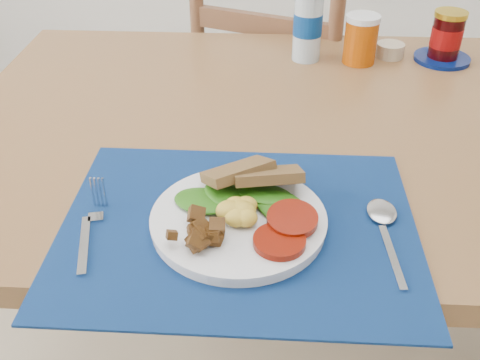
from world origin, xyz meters
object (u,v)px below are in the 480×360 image
Objects in this scene: chair_far at (277,64)px; jam_on_saucer at (446,39)px; breakfast_plate at (235,217)px; water_bottle at (308,18)px; juice_glass at (361,41)px.

chair_far reaches higher than jam_on_saucer.
chair_far is at bearing 140.33° from jam_on_saucer.
chair_far reaches higher than breakfast_plate.
water_bottle is (0.12, 0.62, 0.08)m from breakfast_plate.
breakfast_plate is at bearing -111.94° from juice_glass.
jam_on_saucer is at bearing 5.92° from juice_glass.
chair_far is 0.95m from breakfast_plate.
jam_on_saucer is (0.31, 0.01, -0.05)m from water_bottle.
chair_far is at bearing 61.75° from breakfast_plate.
juice_glass is 0.81× the size of jam_on_saucer.
breakfast_plate is 1.11× the size of water_bottle.
juice_glass is 0.19m from jam_on_saucer.
juice_glass is (0.12, -0.01, -0.05)m from water_bottle.
jam_on_saucer is at bearing 30.92° from breakfast_plate.
juice_glass is at bearing 139.50° from chair_far.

